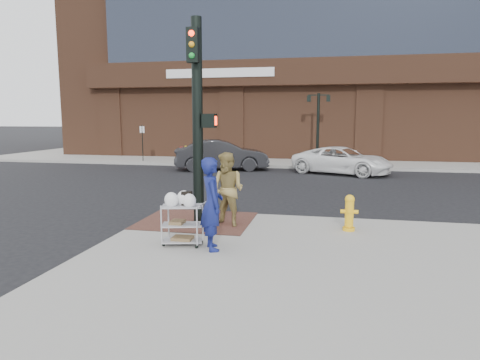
% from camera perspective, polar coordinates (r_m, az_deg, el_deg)
% --- Properties ---
extents(ground, '(220.00, 220.00, 0.00)m').
position_cam_1_polar(ground, '(10.12, -4.10, -7.61)').
color(ground, black).
rests_on(ground, ground).
extents(sidewalk_far, '(65.00, 36.00, 0.15)m').
position_cam_1_polar(sidewalk_far, '(42.59, 25.19, 3.91)').
color(sidewalk_far, gray).
rests_on(sidewalk_far, ground).
extents(brick_curb_ramp, '(2.80, 2.40, 0.01)m').
position_cam_1_polar(brick_curb_ramp, '(11.09, -5.83, -5.39)').
color(brick_curb_ramp, brown).
rests_on(brick_curb_ramp, sidewalk_near).
extents(lamp_post, '(1.32, 0.22, 4.00)m').
position_cam_1_polar(lamp_post, '(25.37, 10.37, 7.84)').
color(lamp_post, black).
rests_on(lamp_post, sidewalk_far).
extents(parking_sign, '(0.05, 0.05, 2.20)m').
position_cam_1_polar(parking_sign, '(26.85, -12.87, 4.87)').
color(parking_sign, black).
rests_on(parking_sign, sidewalk_far).
extents(traffic_signal_pole, '(0.61, 0.51, 5.00)m').
position_cam_1_polar(traffic_signal_pole, '(10.61, -5.61, 8.58)').
color(traffic_signal_pole, black).
rests_on(traffic_signal_pole, sidewalk_near).
extents(woman_blue, '(0.70, 0.80, 1.86)m').
position_cam_1_polar(woman_blue, '(8.51, -3.78, -3.19)').
color(woman_blue, navy).
rests_on(woman_blue, sidewalk_near).
extents(pedestrian_tan, '(1.06, 0.95, 1.80)m').
position_cam_1_polar(pedestrian_tan, '(10.36, -1.65, -1.27)').
color(pedestrian_tan, olive).
rests_on(pedestrian_tan, sidewalk_near).
extents(sedan_dark, '(5.18, 3.02, 1.61)m').
position_cam_1_polar(sedan_dark, '(22.68, -2.47, 3.34)').
color(sedan_dark, black).
rests_on(sedan_dark, ground).
extents(minivan_white, '(5.30, 3.87, 1.34)m').
position_cam_1_polar(minivan_white, '(21.75, 13.49, 2.55)').
color(minivan_white, white).
rests_on(minivan_white, ground).
extents(utility_cart, '(0.90, 0.64, 1.13)m').
position_cam_1_polar(utility_cart, '(8.94, -7.70, -5.42)').
color(utility_cart, '#A1A1A6').
rests_on(utility_cart, sidewalk_near).
extents(fire_hydrant, '(0.40, 0.28, 0.85)m').
position_cam_1_polar(fire_hydrant, '(10.32, 14.37, -4.19)').
color(fire_hydrant, yellow).
rests_on(fire_hydrant, sidewalk_near).
extents(newsbox_red, '(0.45, 0.43, 0.90)m').
position_cam_1_polar(newsbox_red, '(25.66, -7.47, 3.40)').
color(newsbox_red, '#AC1319').
rests_on(newsbox_red, sidewalk_far).
extents(newsbox_yellow, '(0.48, 0.46, 0.92)m').
position_cam_1_polar(newsbox_yellow, '(26.17, -6.97, 3.53)').
color(newsbox_yellow, '#F7F31B').
rests_on(newsbox_yellow, sidewalk_far).
extents(newsbox_blue, '(0.56, 0.52, 1.11)m').
position_cam_1_polar(newsbox_blue, '(25.33, -3.74, 3.62)').
color(newsbox_blue, navy).
rests_on(newsbox_blue, sidewalk_far).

